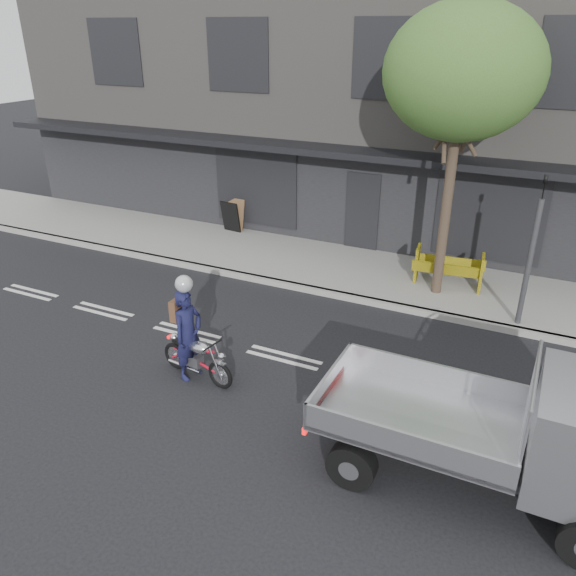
# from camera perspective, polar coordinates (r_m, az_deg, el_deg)

# --- Properties ---
(ground) EXTENTS (80.00, 80.00, 0.00)m
(ground) POSITION_cam_1_polar(r_m,az_deg,el_deg) (11.62, -0.41, -7.08)
(ground) COLOR black
(ground) RESTS_ON ground
(sidewalk) EXTENTS (32.00, 3.20, 0.15)m
(sidewalk) POSITION_cam_1_polar(r_m,az_deg,el_deg) (15.47, 7.19, 1.64)
(sidewalk) COLOR gray
(sidewalk) RESTS_ON ground
(kerb) EXTENTS (32.00, 0.20, 0.15)m
(kerb) POSITION_cam_1_polar(r_m,az_deg,el_deg) (14.09, 5.08, -0.70)
(kerb) COLOR gray
(kerb) RESTS_ON ground
(building_main) EXTENTS (26.00, 10.00, 8.00)m
(building_main) POSITION_cam_1_polar(r_m,az_deg,el_deg) (20.71, 14.05, 18.39)
(building_main) COLOR slate
(building_main) RESTS_ON ground
(street_tree) EXTENTS (3.40, 3.40, 6.74)m
(street_tree) POSITION_cam_1_polar(r_m,az_deg,el_deg) (13.23, 17.36, 20.14)
(street_tree) COLOR #382B21
(street_tree) RESTS_ON ground
(traffic_light_pole) EXTENTS (0.12, 0.12, 3.50)m
(traffic_light_pole) POSITION_cam_1_polar(r_m,az_deg,el_deg) (13.01, 23.34, 2.57)
(traffic_light_pole) COLOR #2D2D30
(traffic_light_pole) RESTS_ON ground
(motorcycle) EXTENTS (1.73, 0.51, 0.89)m
(motorcycle) POSITION_cam_1_polar(r_m,az_deg,el_deg) (10.92, -9.26, -6.92)
(motorcycle) COLOR black
(motorcycle) RESTS_ON ground
(rider) EXTENTS (0.54, 0.73, 1.82)m
(rider) POSITION_cam_1_polar(r_m,az_deg,el_deg) (10.77, -10.10, -4.69)
(rider) COLOR #141538
(rider) RESTS_ON ground
(flatbed_ute) EXTENTS (4.63, 1.95, 2.14)m
(flatbed_ute) POSITION_cam_1_polar(r_m,az_deg,el_deg) (8.55, 26.12, -13.50)
(flatbed_ute) COLOR black
(flatbed_ute) RESTS_ON ground
(construction_barrier) EXTENTS (1.78, 0.88, 0.96)m
(construction_barrier) POSITION_cam_1_polar(r_m,az_deg,el_deg) (14.57, 15.81, 1.71)
(construction_barrier) COLOR yellow
(construction_barrier) RESTS_ON sidewalk
(sandwich_board) EXTENTS (0.67, 0.49, 1.00)m
(sandwich_board) POSITION_cam_1_polar(r_m,az_deg,el_deg) (18.11, -5.87, 7.21)
(sandwich_board) COLOR black
(sandwich_board) RESTS_ON sidewalk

